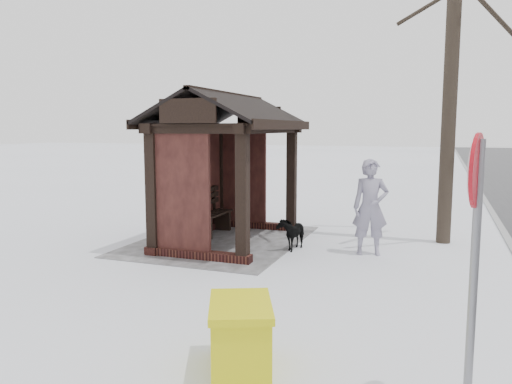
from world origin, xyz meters
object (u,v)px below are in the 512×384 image
Objects in this scene: dog at (292,233)px; road_sign at (475,215)px; bus_shelter at (222,138)px; grit_bin at (241,335)px; pedestrian at (370,207)px.

road_sign is at bearing -52.67° from dog.
bus_shelter is at bearing -179.24° from dog.
dog is at bearing -137.61° from road_sign.
grit_bin is 2.44m from road_sign.
bus_shelter is at bearing -177.47° from grit_bin.
bus_shelter is 2.00× the size of pedestrian.
pedestrian is 1.72× the size of grit_bin.
road_sign is at bearing 64.56° from grit_bin.
road_sign reaches higher than dog.
bus_shelter reaches higher than road_sign.
bus_shelter reaches higher than pedestrian.
road_sign is (5.00, 2.96, 1.35)m from dog.
pedestrian is 5.37m from road_sign.
bus_shelter is 2.42m from dog.
grit_bin is at bearing -72.75° from dog.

